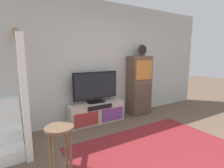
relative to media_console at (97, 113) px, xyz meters
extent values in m
cube|color=#B2B7B2|center=(0.30, 0.27, 1.12)|extent=(6.40, 0.12, 2.70)
cube|color=maroon|center=(0.30, -1.59, -0.23)|extent=(2.60, 1.80, 0.01)
cube|color=#BCB29E|center=(0.00, 0.01, 0.00)|extent=(1.26, 0.36, 0.47)
cube|color=maroon|center=(-0.31, -0.18, -0.04)|extent=(0.53, 0.02, 0.28)
cube|color=#70387F|center=(0.31, -0.18, -0.04)|extent=(0.53, 0.02, 0.28)
cube|color=black|center=(0.00, -0.18, 0.18)|extent=(0.57, 0.02, 0.09)
cube|color=black|center=(0.00, 0.03, 0.25)|extent=(0.36, 0.22, 0.02)
cylinder|color=black|center=(0.00, 0.03, 0.29)|extent=(0.05, 0.05, 0.06)
cube|color=black|center=(0.00, 0.03, 0.62)|extent=(1.03, 0.05, 0.60)
cube|color=black|center=(0.00, 0.00, 0.62)|extent=(0.98, 0.01, 0.55)
cube|color=brown|center=(1.22, 0.02, 0.51)|extent=(0.58, 0.34, 1.48)
cube|color=#4E3C2F|center=(1.22, -0.16, -0.03)|extent=(0.53, 0.02, 0.34)
sphere|color=olive|center=(1.22, -0.18, -0.03)|extent=(0.03, 0.03, 0.03)
cube|color=#4E3C2F|center=(1.22, -0.16, 0.38)|extent=(0.53, 0.02, 0.34)
sphere|color=olive|center=(1.22, -0.18, 0.38)|extent=(0.03, 0.03, 0.03)
cube|color=#BC7533|center=(1.22, -0.16, 0.92)|extent=(0.49, 0.02, 0.47)
cube|color=#4C3823|center=(1.27, 0.00, 1.26)|extent=(0.16, 0.08, 0.02)
cylinder|color=brown|center=(1.27, 0.00, 1.41)|extent=(0.26, 0.04, 0.26)
cylinder|color=black|center=(1.27, -0.03, 1.41)|extent=(0.22, 0.01, 0.22)
cube|color=white|center=(-1.45, -0.79, 0.67)|extent=(0.09, 0.09, 1.80)
cube|color=#9E7547|center=(-1.45, -0.14, 1.47)|extent=(0.06, 1.33, 0.99)
cylinder|color=brown|center=(-1.24, -1.48, 0.09)|extent=(0.04, 0.04, 0.64)
cylinder|color=brown|center=(-1.06, -1.48, 0.09)|extent=(0.04, 0.04, 0.64)
cylinder|color=brown|center=(-1.24, -1.30, 0.09)|extent=(0.04, 0.04, 0.64)
cylinder|color=brown|center=(-1.06, -1.30, 0.09)|extent=(0.04, 0.04, 0.64)
cylinder|color=brown|center=(-1.15, -1.39, 0.43)|extent=(0.34, 0.34, 0.03)
camera|label=1|loc=(-1.59, -3.34, 1.27)|focal=27.48mm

